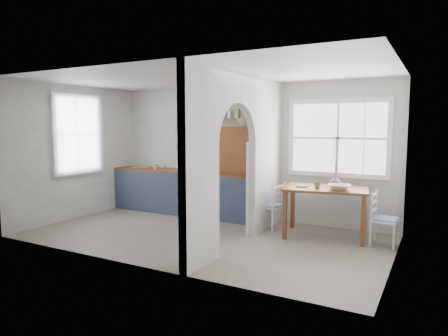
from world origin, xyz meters
The scene contains 26 objects.
floor centered at (0.00, 0.00, 0.00)m, with size 5.80×3.20×0.01m, color gray.
ceiling centered at (0.00, 0.00, 2.60)m, with size 5.80×3.20×0.01m, color silver.
walls centered at (0.00, 0.00, 1.30)m, with size 5.81×3.21×2.60m.
partition centered at (0.70, 0.06, 1.45)m, with size 0.12×3.20×2.60m.
kitchen_window centered at (-2.87, 0.00, 1.65)m, with size 0.10×1.16×1.50m, color white, non-canonical shape.
nook_window centered at (1.80, 1.56, 1.60)m, with size 1.76×0.10×1.30m, color white, non-canonical shape.
counter centered at (-1.13, 1.33, 0.46)m, with size 3.50×0.60×0.90m.
sink centered at (-2.43, 1.30, 0.89)m, with size 0.40×0.40×0.02m, color silver.
backsplash centered at (-0.20, 1.58, 1.35)m, with size 1.65×0.03×0.90m, color brown.
shelf centered at (-0.21, 1.49, 2.01)m, with size 1.75×0.20×0.21m.
pendant_lamp centered at (0.15, 1.15, 1.88)m, with size 0.26×0.26×0.16m, color silver.
utensil_rail centered at (0.61, 0.90, 1.45)m, with size 0.02×0.02×0.50m, color silver.
dining_table centered at (1.77, 0.94, 0.41)m, with size 1.31×0.87×0.82m, color brown, non-canonical shape.
chair_left centered at (0.79, 1.04, 0.41)m, with size 0.38×0.38×0.82m, color silver, non-canonical shape.
chair_right centered at (2.69, 0.90, 0.41)m, with size 0.37×0.37×0.82m, color silver, non-canonical shape.
kettle centered at (0.47, 1.28, 1.01)m, with size 0.18×0.14×0.21m, color silver, non-canonical shape.
mug_a centered at (-1.89, 1.17, 0.96)m, with size 0.12×0.12×0.11m, color beige.
mug_b centered at (-1.88, 1.42, 0.95)m, with size 0.12×0.12×0.09m, color white.
knife_block centered at (-1.10, 1.46, 1.00)m, with size 0.10×0.13×0.21m, color black.
jar centered at (-0.93, 1.33, 0.97)m, with size 0.09×0.09×0.14m, color gray.
towel_magenta centered at (0.58, 0.99, 0.28)m, with size 0.02×0.03×0.54m, color #B4356A.
towel_orange centered at (0.58, 0.92, 0.25)m, with size 0.02×0.03×0.53m, color orange.
bowl centered at (2.01, 0.80, 0.86)m, with size 0.35×0.35×0.09m, color silver.
table_cup centered at (1.68, 0.78, 0.87)m, with size 0.11×0.11×0.10m, color #587455.
plate centered at (1.41, 0.84, 0.83)m, with size 0.20×0.20×0.02m, color #2A2525.
vase centered at (1.88, 1.11, 0.91)m, with size 0.18×0.18×0.19m, color #5D3567.
Camera 1 is at (3.38, -5.48, 1.81)m, focal length 32.00 mm.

